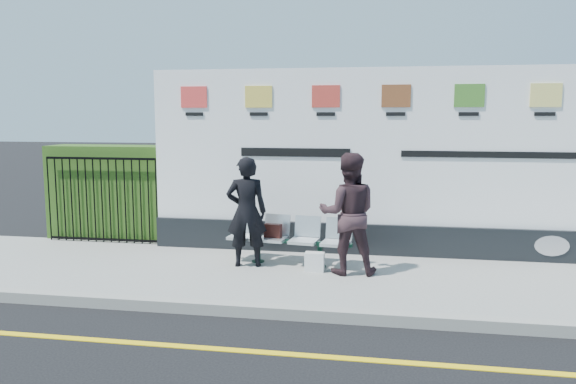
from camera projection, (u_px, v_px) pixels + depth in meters
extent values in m
plane|color=black|center=(344.00, 359.00, 5.51)|extent=(80.00, 80.00, 0.00)
cube|color=gray|center=(357.00, 280.00, 7.95)|extent=(14.00, 3.00, 0.12)
cube|color=gray|center=(350.00, 316.00, 6.48)|extent=(14.00, 0.18, 0.14)
cube|color=yellow|center=(344.00, 358.00, 5.51)|extent=(14.00, 0.10, 0.01)
cube|color=black|center=(392.00, 239.00, 9.14)|extent=(8.00, 0.30, 0.50)
cube|color=white|center=(395.00, 147.00, 8.93)|extent=(8.00, 0.14, 2.50)
cube|color=#305519|center=(114.00, 192.00, 10.35)|extent=(2.35, 0.70, 1.70)
imported|color=black|center=(247.00, 212.00, 8.36)|extent=(0.67, 0.52, 1.65)
imported|color=#332126|center=(348.00, 214.00, 7.96)|extent=(0.91, 0.74, 1.73)
cube|color=black|center=(273.00, 231.00, 8.55)|extent=(0.28, 0.16, 0.21)
cube|color=silver|center=(315.00, 262.00, 8.15)|extent=(0.28, 0.17, 0.28)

